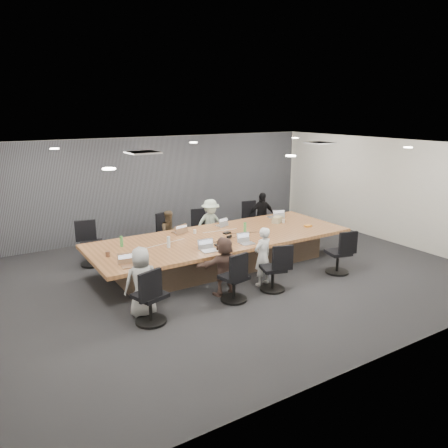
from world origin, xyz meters
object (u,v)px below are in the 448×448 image
laptop_6 (247,244)px  chair_5 (234,281)px  chair_4 (150,300)px  laptop_4 (130,266)px  person_4 (142,282)px  conference_table (222,250)px  chair_2 (204,232)px  chair_7 (338,256)px  chair_3 (254,222)px  laptop_3 (274,217)px  laptop_2 (222,225)px  chair_6 (273,272)px  laptop_5 (210,251)px  bottle_green_right (245,227)px  person_2 (210,224)px  bottle_clear (169,242)px  chair_0 (92,247)px  chair_1 (165,237)px  snack_packet (308,226)px  mug_brown (108,254)px  laptop_1 (180,232)px  person_6 (263,256)px  stapler (229,237)px  person_5 (224,266)px  person_3 (261,216)px  canvas_bag (277,220)px  bottle_green_left (121,241)px  person_1 (170,233)px

laptop_6 → chair_5: bearing=-131.6°
chair_4 → laptop_4: size_ratio=2.62×
chair_5 → person_4: size_ratio=0.63×
conference_table → chair_2: conference_table is taller
chair_2 → chair_7: size_ratio=0.90×
chair_3 → laptop_3: chair_3 is taller
laptop_2 → laptop_3: same height
chair_6 → laptop_5: chair_6 is taller
chair_3 → bottle_green_right: 2.34m
conference_table → laptop_2: bearing=58.8°
person_2 → laptop_6: bearing=-93.6°
conference_table → bottle_clear: (-1.39, -0.14, 0.46)m
person_2 → laptop_5: person_2 is taller
chair_0 → chair_1: bearing=-165.3°
chair_1 → chair_4: size_ratio=0.92×
laptop_3 → snack_packet: bearing=110.5°
laptop_5 → mug_brown: mug_brown is taller
laptop_1 → person_6: (0.83, -2.15, -0.13)m
chair_7 → chair_1: bearing=141.7°
chair_4 → chair_6: bearing=-17.8°
mug_brown → laptop_4: bearing=-76.3°
laptop_2 → stapler: 1.09m
laptop_1 → stapler: (0.74, -1.01, 0.02)m
chair_3 → laptop_3: (0.00, -0.90, 0.36)m
person_4 → snack_packet: person_4 is taller
conference_table → person_6: person_6 is taller
chair_5 → chair_7: chair_7 is taller
person_2 → person_5: person_2 is taller
chair_0 → chair_6: 4.33m
conference_table → person_5: bearing=-119.6°
bottle_clear → laptop_2: bearing=26.6°
conference_table → person_3: person_3 is taller
chair_7 → canvas_bag: 2.05m
chair_4 → bottle_clear: bearing=37.7°
conference_table → snack_packet: size_ratio=35.06×
conference_table → chair_5: chair_5 is taller
conference_table → bottle_green_left: size_ratio=25.81×
chair_4 → laptop_2: bearing=22.5°
laptop_4 → mug_brown: size_ratio=2.94×
bottle_clear → chair_1: bearing=68.6°
chair_7 → bottle_green_left: bottle_green_left is taller
conference_table → person_4: size_ratio=4.77×
chair_1 → chair_6: chair_6 is taller
chair_3 → laptop_4: chair_3 is taller
laptop_1 → laptop_4: (-1.80, -1.60, 0.00)m
chair_5 → laptop_1: chair_5 is taller
chair_6 → person_4: 2.66m
laptop_2 → laptop_6: size_ratio=0.95×
person_1 → person_2: person_2 is taller
laptop_1 → laptop_2: 1.15m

